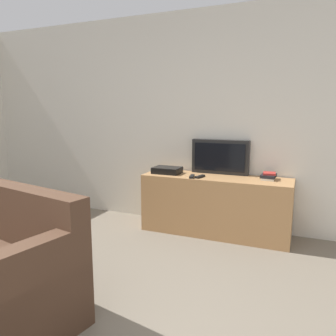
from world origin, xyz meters
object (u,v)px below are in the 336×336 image
Objects in this scene: television at (220,157)px; set_top_box at (167,170)px; book_stack at (269,176)px; tv_stand at (215,205)px; remote_on_stand at (200,177)px; remote_secondary at (192,176)px.

set_top_box is at bearing -159.83° from television.
book_stack is (0.58, -0.12, -0.17)m from television.
television is (-0.01, 0.20, 0.54)m from tv_stand.
television is 4.30× the size of remote_on_stand.
remote_on_stand is at bearing 18.14° from remote_secondary.
set_top_box is (-0.45, 0.10, 0.03)m from remote_on_stand.
television is 0.61m from book_stack.
remote_secondary is (-0.81, -0.22, -0.02)m from book_stack.
tv_stand is 0.69m from book_stack.
book_stack is 1.33× the size of remote_on_stand.
television reaches higher than set_top_box.
remote_secondary is 0.49× the size of set_top_box.
remote_secondary is at bearing -148.44° from tv_stand.
remote_secondary is (-0.23, -0.35, -0.19)m from television.
set_top_box is at bearing -175.37° from book_stack.
remote_on_stand is at bearing -114.84° from television.
book_stack reaches higher than remote_secondary.
television is 0.46m from remote_secondary.
remote_on_stand is 0.46m from set_top_box.
book_stack is 1.18m from set_top_box.
book_stack is 0.65× the size of set_top_box.
tv_stand is 8.00× the size of book_stack.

